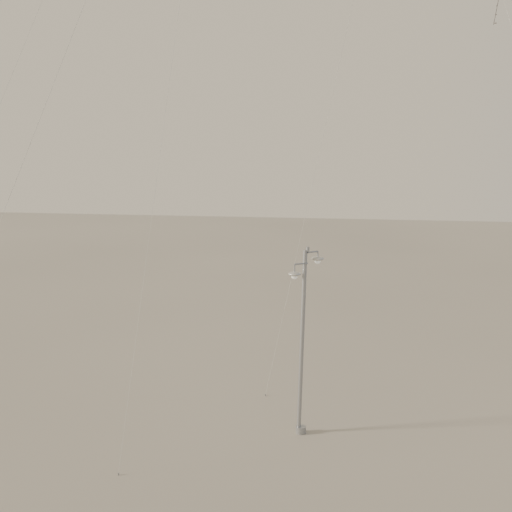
# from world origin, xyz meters

# --- Properties ---
(ground) EXTENTS (160.00, 160.00, 0.00)m
(ground) POSITION_xyz_m (0.00, 0.00, 0.00)
(ground) COLOR #A29786
(ground) RESTS_ON ground
(street_lamp) EXTENTS (1.41, 1.16, 8.12)m
(street_lamp) POSITION_xyz_m (2.01, 6.12, 4.33)
(street_lamp) COLOR #97999F
(street_lamp) RESTS_ON ground
(kite_3) EXTENTS (6.31, 7.24, 19.89)m
(kite_3) POSITION_xyz_m (-5.75, -0.03, 14.16)
(kite_3) COLOR maroon
(kite_3) RESTS_ON ground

